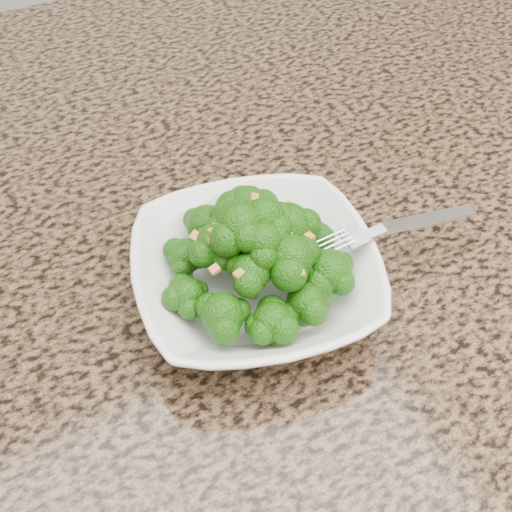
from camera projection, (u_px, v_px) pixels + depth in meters
cabinet at (250, 437)px, 0.96m from camera, size 1.55×0.95×0.87m
granite_counter at (247, 226)px, 0.63m from camera, size 1.64×1.04×0.03m
bowl at (256, 276)px, 0.53m from camera, size 0.24×0.24×0.05m
broccoli_pile at (256, 227)px, 0.49m from camera, size 0.18×0.18×0.07m
garlic_topping at (256, 192)px, 0.46m from camera, size 0.11×0.11×0.01m
fork at (377, 231)px, 0.53m from camera, size 0.18×0.03×0.01m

